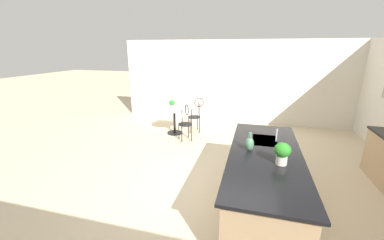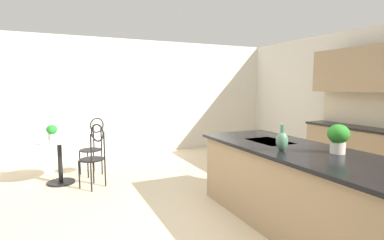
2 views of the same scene
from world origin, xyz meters
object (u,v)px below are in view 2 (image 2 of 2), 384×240
potted_plant_counter_near (338,137)px  vase_on_counter (282,141)px  bistro_table (60,157)px  potted_plant_on_table (52,131)px  chair_by_island (93,143)px  chair_near_window (94,153)px

potted_plant_counter_near → vase_on_counter: (-0.35, -0.44, -0.07)m
bistro_table → potted_plant_on_table: size_ratio=3.32×
chair_by_island → potted_plant_on_table: (0.22, -0.67, 0.30)m
bistro_table → potted_plant_on_table: 0.45m
bistro_table → vase_on_counter: vase_on_counter is taller
potted_plant_counter_near → chair_by_island: bearing=-149.2°
bistro_table → chair_near_window: 0.70m
potted_plant_counter_near → bistro_table: bearing=-140.1°
potted_plant_counter_near → vase_on_counter: size_ratio=1.07×
potted_plant_counter_near → vase_on_counter: 0.56m
chair_by_island → potted_plant_on_table: chair_by_island is taller
vase_on_counter → chair_near_window: bearing=-143.6°
chair_by_island → bistro_table: bearing=-60.5°
chair_by_island → vase_on_counter: size_ratio=3.62×
chair_by_island → potted_plant_counter_near: potted_plant_counter_near is taller
potted_plant_on_table → chair_near_window: bearing=45.4°
bistro_table → chair_near_window: bearing=45.2°
chair_by_island → vase_on_counter: bearing=27.6°
vase_on_counter → bistro_table: bearing=-141.9°
potted_plant_on_table → chair_by_island: bearing=108.5°
chair_near_window → potted_plant_on_table: size_ratio=4.33×
chair_near_window → chair_by_island: size_ratio=1.00×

